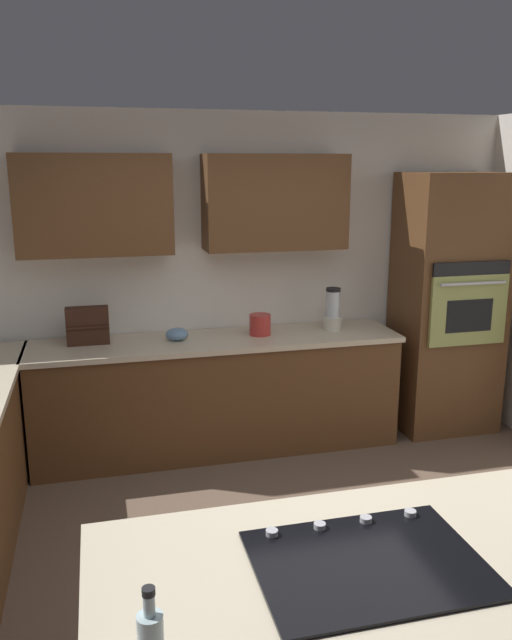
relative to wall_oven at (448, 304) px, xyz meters
name	(u,v)px	position (x,y,z in m)	size (l,w,h in m)	color
ground_plane	(295,576)	(1.85, 1.72, -1.07)	(14.00, 14.00, 0.00)	brown
wall_back	(212,260)	(1.92, -0.33, 0.39)	(6.00, 0.44, 2.60)	white
lower_cabinets_back	(218,397)	(1.95, 0.00, -0.64)	(2.80, 0.60, 0.86)	brown
countertop_back	(217,341)	(1.95, 0.00, -0.19)	(2.84, 0.64, 0.04)	beige
island_top	(368,571)	(1.99, 2.92, -0.19)	(1.86, 0.98, 0.04)	beige
wall_oven	(448,304)	(0.00, 0.00, 0.00)	(0.80, 0.66, 2.13)	brown
cooktop	(368,562)	(1.99, 2.92, -0.16)	(0.76, 0.56, 0.03)	black
blender	(333,312)	(1.00, -0.04, -0.02)	(0.15, 0.15, 0.34)	beige
mixing_bowl	(177,334)	(2.25, -0.04, -0.12)	(0.17, 0.17, 0.09)	#668CB2
spice_rack	(88,326)	(2.90, -0.08, -0.03)	(0.31, 0.11, 0.28)	#381E14
kettle	(260,325)	(1.60, -0.04, -0.09)	(0.17, 0.17, 0.16)	red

